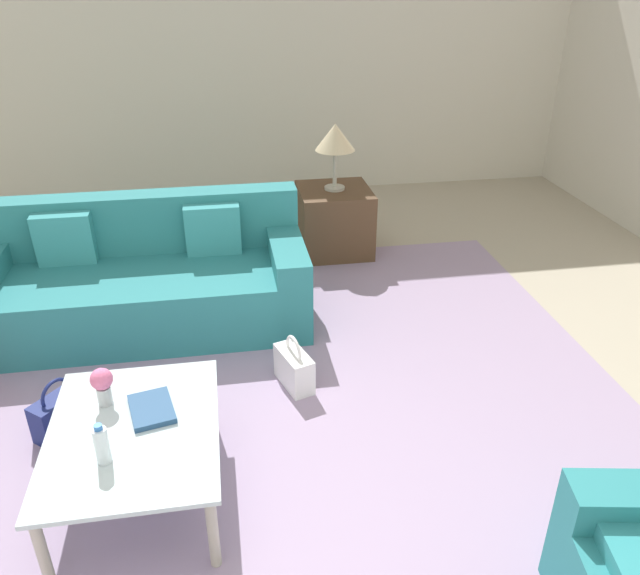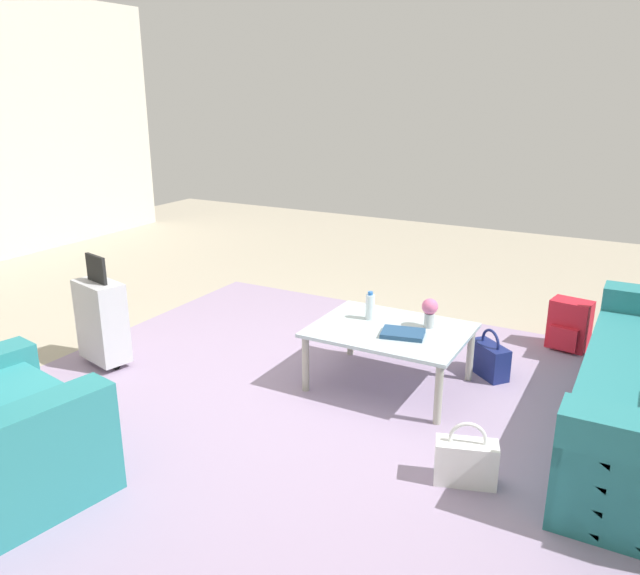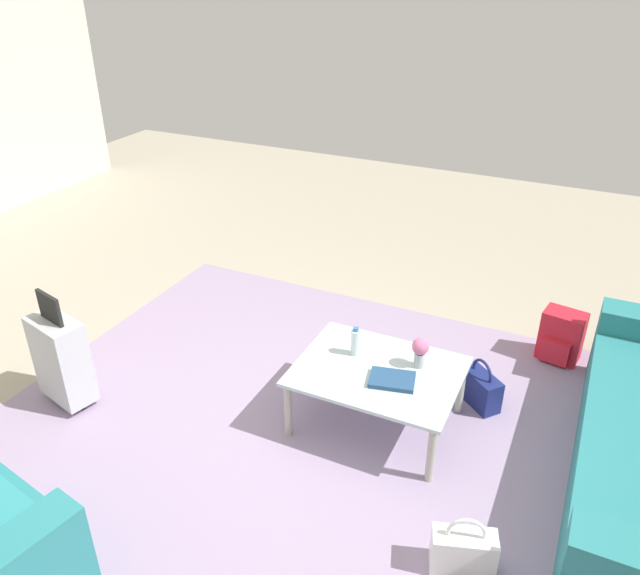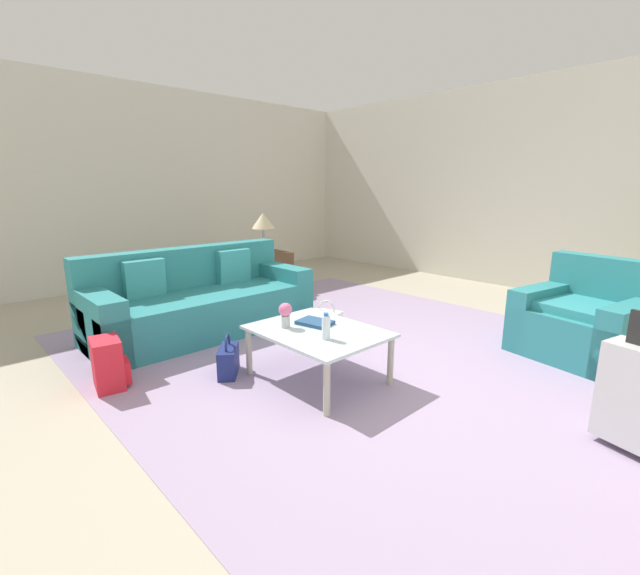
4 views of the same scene
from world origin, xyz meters
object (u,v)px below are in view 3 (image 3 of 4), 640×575
at_px(suitcase_silver, 61,358).
at_px(handbag_white, 463,551).
at_px(coffee_table, 378,376).
at_px(backpack_red, 561,337).
at_px(coffee_table_book, 392,380).
at_px(water_bottle, 356,342).
at_px(handbag_navy, 480,388).
at_px(flower_vase, 420,350).

relative_size(suitcase_silver, handbag_white, 2.37).
height_order(coffee_table, backpack_red, coffee_table).
bearing_deg(coffee_table_book, water_bottle, -42.15).
relative_size(coffee_table, handbag_navy, 2.89).
distance_m(suitcase_silver, handbag_navy, 2.84).
distance_m(water_bottle, handbag_navy, 0.95).
bearing_deg(handbag_white, coffee_table_book, -49.45).
relative_size(suitcase_silver, handbag_navy, 2.37).
bearing_deg(handbag_white, water_bottle, -44.22).
bearing_deg(coffee_table, water_bottle, -26.57).
distance_m(coffee_table, handbag_white, 1.20).
bearing_deg(water_bottle, handbag_white, 135.78).
xyz_separation_m(water_bottle, suitcase_silver, (1.80, 0.80, -0.16)).
relative_size(coffee_table_book, flower_vase, 1.35).
height_order(coffee_table_book, flower_vase, flower_vase).
distance_m(coffee_table, backpack_red, 1.64).
xyz_separation_m(suitcase_silver, handbag_navy, (-2.57, -1.19, -0.23)).
bearing_deg(flower_vase, handbag_white, 119.40).
bearing_deg(handbag_navy, backpack_red, -118.06).
relative_size(water_bottle, flower_vase, 1.00).
bearing_deg(backpack_red, handbag_navy, 61.94).
height_order(flower_vase, backpack_red, flower_vase).
bearing_deg(flower_vase, coffee_table_book, 66.50).
height_order(coffee_table, flower_vase, flower_vase).
relative_size(coffee_table_book, handbag_navy, 0.77).
relative_size(coffee_table, flower_vase, 5.05).
bearing_deg(handbag_white, handbag_navy, -80.70).
bearing_deg(water_bottle, coffee_table_book, 150.64).
bearing_deg(backpack_red, coffee_table, 52.26).
bearing_deg(flower_vase, handbag_navy, -136.09).
relative_size(water_bottle, handbag_white, 0.57).
bearing_deg(coffee_table_book, backpack_red, -135.46).
bearing_deg(coffee_table, backpack_red, -127.74).
height_order(coffee_table, water_bottle, water_bottle).
height_order(water_bottle, handbag_navy, water_bottle).
relative_size(water_bottle, backpack_red, 0.51).
xyz_separation_m(flower_vase, handbag_white, (-0.57, 1.02, -0.42)).
bearing_deg(coffee_table_book, handbag_white, 117.76).
relative_size(suitcase_silver, backpack_red, 2.12).
xyz_separation_m(water_bottle, backpack_red, (-1.20, -1.19, -0.33)).
distance_m(flower_vase, handbag_white, 1.24).
xyz_separation_m(coffee_table, coffee_table_book, (-0.12, 0.08, 0.06)).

